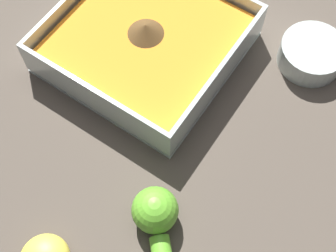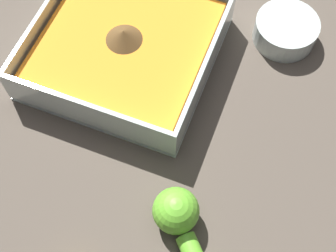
% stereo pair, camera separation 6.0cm
% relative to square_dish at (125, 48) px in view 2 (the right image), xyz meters
% --- Properties ---
extents(ground_plane, '(4.00, 4.00, 0.00)m').
position_rel_square_dish_xyz_m(ground_plane, '(0.03, -0.04, -0.02)').
color(ground_plane, brown).
extents(square_dish, '(0.25, 0.25, 0.06)m').
position_rel_square_dish_xyz_m(square_dish, '(0.00, 0.00, 0.00)').
color(square_dish, silver).
rests_on(square_dish, ground_plane).
extents(spice_bowl, '(0.09, 0.09, 0.04)m').
position_rel_square_dish_xyz_m(spice_bowl, '(0.12, -0.20, -0.01)').
color(spice_bowl, silver).
rests_on(spice_bowl, ground_plane).
extents(lemon_squeezer, '(0.13, 0.13, 0.06)m').
position_rel_square_dish_xyz_m(lemon_squeezer, '(-0.21, -0.16, 0.00)').
color(lemon_squeezer, '#6BC633').
rests_on(lemon_squeezer, ground_plane).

